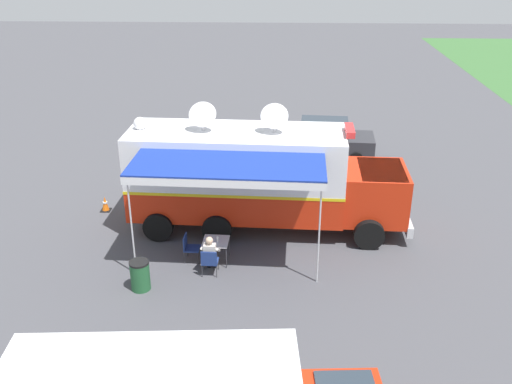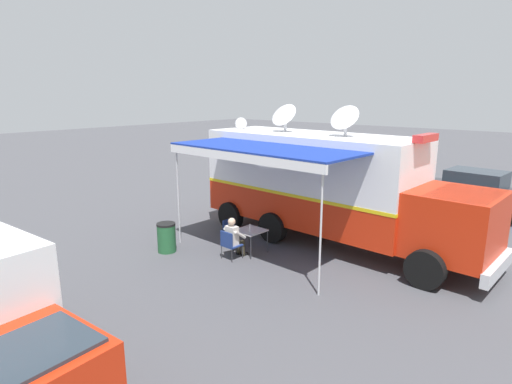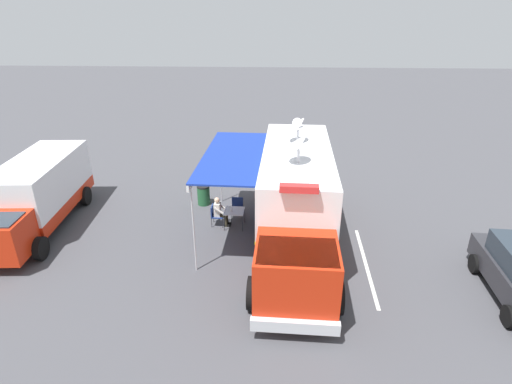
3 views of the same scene
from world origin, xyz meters
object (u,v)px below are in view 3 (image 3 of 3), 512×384
at_px(support_truck, 37,195).
at_px(traffic_cone, 310,180).
at_px(command_truck, 295,198).
at_px(seated_responder, 220,211).
at_px(folding_chair_at_table, 215,214).
at_px(trash_bin, 204,195).
at_px(folding_chair_beside_table, 237,206).
at_px(water_bottle, 232,209).
at_px(folding_table, 234,212).

bearing_deg(support_truck, traffic_cone, -157.19).
bearing_deg(command_truck, seated_responder, -24.30).
bearing_deg(command_truck, folding_chair_at_table, -23.12).
relative_size(seated_responder, trash_bin, 1.37).
xyz_separation_m(folding_chair_beside_table, traffic_cone, (-3.37, -3.64, -0.23)).
distance_m(seated_responder, support_truck, 7.33).
height_order(folding_chair_at_table, folding_chair_beside_table, same).
relative_size(water_bottle, folding_chair_beside_table, 0.26).
bearing_deg(traffic_cone, folding_chair_at_table, 46.17).
distance_m(folding_chair_at_table, trash_bin, 2.08).
bearing_deg(trash_bin, water_bottle, 125.58).
distance_m(folding_table, folding_chair_at_table, 0.82).
bearing_deg(command_truck, support_truck, -5.49).
bearing_deg(seated_responder, traffic_cone, -132.48).
distance_m(command_truck, folding_table, 2.96).
xyz_separation_m(seated_responder, support_truck, (7.28, 0.36, 0.73)).
bearing_deg(traffic_cone, water_bottle, 52.43).
relative_size(water_bottle, trash_bin, 0.25).
bearing_deg(trash_bin, folding_chair_at_table, 112.61).
bearing_deg(folding_table, folding_chair_beside_table, -92.80).
relative_size(folding_table, folding_chair_beside_table, 0.95).
height_order(command_truck, folding_chair_at_table, command_truck).
height_order(command_truck, support_truck, command_truck).
height_order(water_bottle, seated_responder, seated_responder).
distance_m(command_truck, trash_bin, 5.35).
height_order(folding_table, folding_chair_beside_table, folding_chair_beside_table).
xyz_separation_m(folding_chair_at_table, trash_bin, (0.80, -1.92, -0.06)).
relative_size(water_bottle, traffic_cone, 0.39).
xyz_separation_m(trash_bin, support_truck, (6.29, 2.29, 0.93)).
relative_size(command_truck, folding_chair_at_table, 11.01).
distance_m(command_truck, water_bottle, 2.95).
bearing_deg(folding_chair_beside_table, seated_responder, 48.97).
height_order(water_bottle, folding_chair_at_table, water_bottle).
height_order(command_truck, water_bottle, command_truck).
xyz_separation_m(folding_table, traffic_cone, (-3.41, -4.49, -0.39)).
relative_size(command_truck, folding_table, 11.54).
bearing_deg(traffic_cone, folding_chair_beside_table, 47.23).
bearing_deg(traffic_cone, seated_responder, 47.52).
relative_size(folding_chair_at_table, folding_chair_beside_table, 1.00).
xyz_separation_m(folding_chair_at_table, folding_chair_beside_table, (-0.84, -0.74, 0.00)).
bearing_deg(folding_chair_beside_table, trash_bin, -35.67).
bearing_deg(command_truck, water_bottle, -25.47).
bearing_deg(folding_chair_at_table, folding_chair_beside_table, -138.56).
bearing_deg(folding_chair_at_table, trash_bin, -67.39).
bearing_deg(folding_table, trash_bin, -51.73).
bearing_deg(support_truck, folding_chair_at_table, -177.04).
bearing_deg(folding_table, folding_chair_at_table, -7.62).
relative_size(water_bottle, folding_chair_at_table, 0.26).
distance_m(traffic_cone, support_truck, 12.31).
bearing_deg(traffic_cone, support_truck, 22.81).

